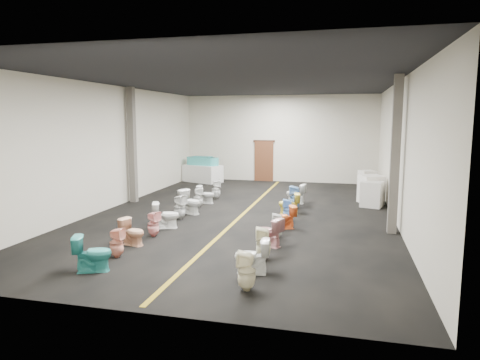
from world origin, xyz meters
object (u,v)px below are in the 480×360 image
(toilet_left_0, at_px, (93,253))
(toilet_left_6, at_px, (190,202))
(toilet_left_7, at_px, (198,198))
(toilet_right_9, at_px, (296,194))
(toilet_left_2, at_px, (133,232))
(toilet_right_8, at_px, (295,197))
(toilet_left_5, at_px, (180,207))
(display_table, at_px, (203,173))
(appliance_crate_c, at_px, (369,187))
(toilet_right_0, at_px, (247,271))
(appliance_crate_b, at_px, (371,189))
(bathtub, at_px, (203,162))
(toilet_right_2, at_px, (263,243))
(appliance_crate_a, at_px, (372,194))
(toilet_left_1, at_px, (117,243))
(appliance_crate_d, at_px, (367,181))
(toilet_right_4, at_px, (278,225))
(toilet_left_8, at_px, (206,194))
(toilet_right_3, at_px, (268,232))
(toilet_right_7, at_px, (289,204))
(toilet_right_5, at_px, (284,217))
(toilet_left_3, at_px, (153,224))
(toilet_right_1, at_px, (252,256))
(toilet_left_9, at_px, (216,189))
(toilet_right_6, at_px, (288,210))
(toilet_left_4, at_px, (166,215))

(toilet_left_0, bearing_deg, toilet_left_6, -23.03)
(toilet_left_7, bearing_deg, toilet_right_9, -86.20)
(toilet_left_6, bearing_deg, toilet_left_2, -157.89)
(toilet_right_8, bearing_deg, toilet_left_5, -46.78)
(display_table, xyz_separation_m, toilet_right_8, (5.49, -5.60, -0.02))
(toilet_right_8, bearing_deg, appliance_crate_c, 146.02)
(toilet_right_0, bearing_deg, appliance_crate_b, 159.08)
(bathtub, distance_m, toilet_right_9, 7.13)
(toilet_right_2, bearing_deg, toilet_left_7, -156.81)
(appliance_crate_a, xyz_separation_m, toilet_right_0, (-2.79, -8.87, -0.09))
(toilet_left_1, height_order, toilet_left_7, toilet_left_7)
(toilet_left_1, bearing_deg, toilet_left_2, 4.83)
(appliance_crate_d, bearing_deg, appliance_crate_a, -90.00)
(toilet_left_6, distance_m, toilet_right_0, 7.01)
(toilet_right_4, bearing_deg, toilet_left_6, -135.02)
(toilet_left_6, bearing_deg, toilet_left_8, 26.15)
(toilet_left_5, bearing_deg, toilet_left_8, 20.85)
(toilet_right_3, height_order, toilet_right_9, toilet_right_9)
(toilet_left_2, bearing_deg, toilet_right_7, -22.36)
(appliance_crate_d, height_order, toilet_right_7, appliance_crate_d)
(appliance_crate_b, height_order, toilet_right_5, appliance_crate_b)
(appliance_crate_d, relative_size, toilet_right_3, 1.21)
(toilet_left_3, relative_size, toilet_right_7, 0.99)
(toilet_left_6, distance_m, toilet_right_3, 4.58)
(appliance_crate_c, xyz_separation_m, toilet_right_8, (-2.76, -3.33, 0.03))
(toilet_right_3, distance_m, toilet_right_7, 3.93)
(display_table, xyz_separation_m, appliance_crate_d, (8.24, -0.78, 0.02))
(appliance_crate_b, relative_size, toilet_left_1, 1.53)
(toilet_right_0, height_order, toilet_right_5, toilet_right_0)
(toilet_right_3, height_order, toilet_right_8, toilet_right_8)
(toilet_right_1, bearing_deg, appliance_crate_c, 156.88)
(toilet_left_6, bearing_deg, bathtub, 39.83)
(toilet_left_5, height_order, toilet_right_0, toilet_left_5)
(bathtub, bearing_deg, toilet_left_9, -51.05)
(toilet_right_8, bearing_deg, toilet_right_4, 5.28)
(toilet_right_0, relative_size, toilet_right_2, 1.00)
(appliance_crate_d, distance_m, toilet_right_0, 12.98)
(toilet_left_2, height_order, toilet_left_7, toilet_left_7)
(toilet_left_9, relative_size, toilet_right_2, 1.02)
(toilet_right_4, xyz_separation_m, toilet_right_5, (0.04, 0.97, 0.01))
(toilet_right_9, bearing_deg, toilet_right_1, 11.16)
(appliance_crate_b, height_order, appliance_crate_c, appliance_crate_b)
(bathtub, relative_size, toilet_right_7, 2.49)
(toilet_left_7, relative_size, toilet_right_3, 1.00)
(toilet_left_1, distance_m, toilet_left_3, 1.89)
(toilet_right_6, bearing_deg, toilet_left_9, -141.37)
(toilet_left_1, bearing_deg, toilet_right_3, -63.80)
(toilet_left_0, relative_size, toilet_right_8, 0.95)
(display_table, xyz_separation_m, appliance_crate_b, (8.24, -3.87, 0.10))
(toilet_left_4, relative_size, toilet_right_5, 1.14)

